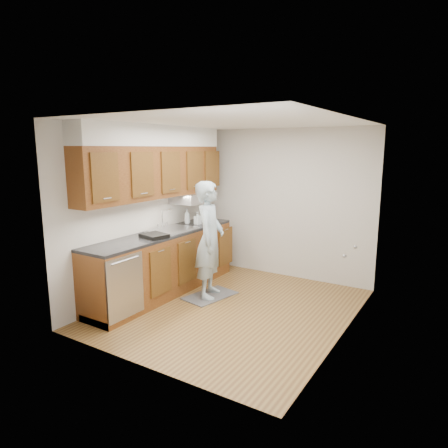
% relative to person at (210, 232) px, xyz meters
% --- Properties ---
extents(floor, '(3.50, 3.50, 0.00)m').
position_rel_person_xyz_m(floor, '(0.53, -0.22, -0.98)').
color(floor, olive).
rests_on(floor, ground).
extents(ceiling, '(3.50, 3.50, 0.00)m').
position_rel_person_xyz_m(ceiling, '(0.53, -0.22, 1.52)').
color(ceiling, white).
rests_on(ceiling, wall_left).
extents(wall_left, '(0.02, 3.50, 2.50)m').
position_rel_person_xyz_m(wall_left, '(-0.97, -0.22, 0.27)').
color(wall_left, beige).
rests_on(wall_left, floor).
extents(wall_right, '(0.02, 3.50, 2.50)m').
position_rel_person_xyz_m(wall_right, '(2.03, -0.22, 0.27)').
color(wall_right, beige).
rests_on(wall_right, floor).
extents(wall_back, '(3.00, 0.02, 2.50)m').
position_rel_person_xyz_m(wall_back, '(0.53, 1.53, 0.27)').
color(wall_back, beige).
rests_on(wall_back, floor).
extents(counter, '(0.64, 2.80, 1.30)m').
position_rel_person_xyz_m(counter, '(-0.67, -0.22, -0.49)').
color(counter, brown).
rests_on(counter, floor).
extents(upper_cabinets, '(0.47, 2.80, 1.21)m').
position_rel_person_xyz_m(upper_cabinets, '(-0.80, -0.18, 0.97)').
color(upper_cabinets, brown).
rests_on(upper_cabinets, wall_left).
extents(closet_door, '(0.02, 1.22, 2.05)m').
position_rel_person_xyz_m(closet_door, '(2.02, 0.08, 0.05)').
color(closet_door, silver).
rests_on(closet_door, wall_right).
extents(floor_mat, '(0.61, 0.86, 0.01)m').
position_rel_person_xyz_m(floor_mat, '(0.00, 0.00, -0.97)').
color(floor_mat, '#5B5A5D').
rests_on(floor_mat, floor).
extents(person, '(0.66, 0.80, 1.93)m').
position_rel_person_xyz_m(person, '(0.00, 0.00, 0.00)').
color(person, '#9FB6C2').
rests_on(person, floor_mat).
extents(soap_bottle_a, '(0.10, 0.10, 0.25)m').
position_rel_person_xyz_m(soap_bottle_a, '(-0.81, 0.54, 0.08)').
color(soap_bottle_a, white).
rests_on(soap_bottle_a, counter).
extents(soap_bottle_b, '(0.10, 0.11, 0.21)m').
position_rel_person_xyz_m(soap_bottle_b, '(-0.62, 0.57, 0.06)').
color(soap_bottle_b, white).
rests_on(soap_bottle_b, counter).
extents(steel_can, '(0.07, 0.07, 0.11)m').
position_rel_person_xyz_m(steel_can, '(-0.46, 0.60, 0.02)').
color(steel_can, '#A5A5AA').
rests_on(steel_can, counter).
extents(dish_rack, '(0.40, 0.36, 0.05)m').
position_rel_person_xyz_m(dish_rack, '(-0.55, -0.57, -0.01)').
color(dish_rack, black).
rests_on(dish_rack, counter).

